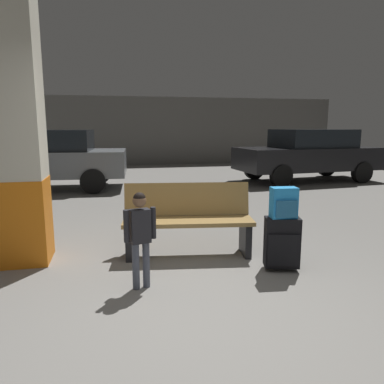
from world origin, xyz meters
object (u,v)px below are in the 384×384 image
Objects in this scene: bench at (188,220)px; parked_car_far at (45,158)px; backpack_bright at (284,203)px; parked_car_side at (308,154)px; structural_pillar at (16,128)px; child at (140,230)px; suitcase at (282,243)px.

parked_car_far is at bearing 114.87° from bench.
bench is at bearing 140.27° from backpack_bright.
bench is 0.39× the size of parked_car_side.
structural_pillar reaches higher than bench.
parked_car_side reaches higher than child.
child is at bearing -73.50° from parked_car_far.
backpack_bright is at bearing -17.69° from structural_pillar.
child is at bearing -174.97° from backpack_bright.
suitcase is 1.61m from child.
child is (-0.66, -0.90, 0.16)m from bench.
parked_car_far is at bearing 96.54° from structural_pillar.
structural_pillar is 3.26m from suitcase.
bench is 6.13m from parked_car_far.
bench is 4.87× the size of backpack_bright.
child reaches higher than backpack_bright.
structural_pillar is 8.60m from parked_car_side.
parked_car_far is 0.99× the size of parked_car_side.
parked_car_far is 7.31m from parked_car_side.
parked_car_far is (-2.57, 5.55, 0.36)m from bench.
child is at bearing -174.95° from suitcase.
suitcase is 0.14× the size of parked_car_side.
bench is 1.20m from suitcase.
suitcase is 0.14× the size of parked_car_far.
structural_pillar reaches higher than backpack_bright.
suitcase is at bearing -39.73° from bench.
bench is 1.13m from child.
child is (1.29, -1.05, -0.98)m from structural_pillar.
child is (-1.58, -0.14, 0.28)m from suitcase.
parked_car_side is at bearing -0.35° from parked_car_far.
parked_car_far reaches higher than child.
suitcase is (0.92, -0.76, -0.12)m from bench.
parked_car_far reaches higher than bench.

